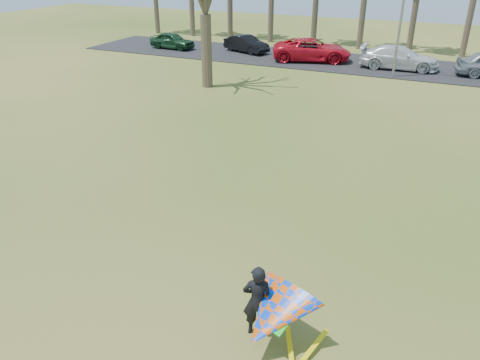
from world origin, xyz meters
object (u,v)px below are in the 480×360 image
at_px(car_2, 312,50).
at_px(kite_flyer, 271,314).
at_px(streetlight, 406,5).
at_px(car_1, 246,44).
at_px(car_0, 172,41).
at_px(car_3, 399,58).

relative_size(car_2, kite_flyer, 2.39).
bearing_deg(streetlight, car_1, 164.12).
xyz_separation_m(car_0, kite_flyer, (19.10, -27.22, 0.14)).
distance_m(streetlight, car_3, 4.36).
relative_size(car_0, kite_flyer, 1.61).
relative_size(car_0, car_2, 0.67).
height_order(car_2, car_3, car_2).
bearing_deg(streetlight, kite_flyer, -88.30).
distance_m(streetlight, car_0, 18.88).
distance_m(car_0, car_3, 18.20).
relative_size(car_1, kite_flyer, 1.66).
height_order(car_0, car_2, car_2).
xyz_separation_m(car_1, kite_flyer, (12.86, -28.35, 0.14)).
bearing_deg(streetlight, car_0, 172.79).
bearing_deg(streetlight, car_3, 93.79).
relative_size(car_3, kite_flyer, 2.21).
height_order(streetlight, kite_flyer, streetlight).
relative_size(car_0, car_1, 0.97).
relative_size(car_1, car_2, 0.69).
xyz_separation_m(car_2, car_3, (6.24, -0.06, -0.03)).
height_order(car_0, kite_flyer, kite_flyer).
height_order(car_0, car_1, car_0).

